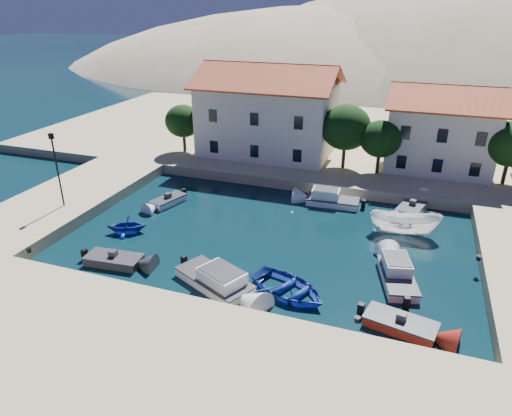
# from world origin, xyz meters

# --- Properties ---
(ground) EXTENTS (400.00, 400.00, 0.00)m
(ground) POSITION_xyz_m (0.00, 0.00, 0.00)
(ground) COLOR black
(ground) RESTS_ON ground
(quay_south) EXTENTS (52.00, 12.00, 1.00)m
(quay_south) POSITION_xyz_m (0.00, -6.00, 0.50)
(quay_south) COLOR tan
(quay_south) RESTS_ON ground
(quay_west) EXTENTS (8.00, 20.00, 1.00)m
(quay_west) POSITION_xyz_m (-19.00, 10.00, 0.50)
(quay_west) COLOR tan
(quay_west) RESTS_ON ground
(quay_north) EXTENTS (80.00, 36.00, 1.00)m
(quay_north) POSITION_xyz_m (2.00, 38.00, 0.50)
(quay_north) COLOR tan
(quay_north) RESTS_ON ground
(hills) EXTENTS (254.00, 176.00, 99.00)m
(hills) POSITION_xyz_m (20.64, 123.62, -23.40)
(hills) COLOR tan
(hills) RESTS_ON ground
(building_left) EXTENTS (14.70, 9.45, 9.70)m
(building_left) POSITION_xyz_m (-6.00, 28.00, 5.94)
(building_left) COLOR white
(building_left) RESTS_ON quay_north
(building_mid) EXTENTS (10.50, 8.40, 8.30)m
(building_mid) POSITION_xyz_m (12.00, 29.00, 5.22)
(building_mid) COLOR white
(building_mid) RESTS_ON quay_north
(trees) EXTENTS (37.30, 5.30, 6.45)m
(trees) POSITION_xyz_m (4.51, 25.46, 4.84)
(trees) COLOR #382314
(trees) RESTS_ON quay_north
(lamppost) EXTENTS (0.35, 0.25, 6.22)m
(lamppost) POSITION_xyz_m (-17.50, 8.00, 4.75)
(lamppost) COLOR black
(lamppost) RESTS_ON quay_west
(bollards) EXTENTS (29.36, 9.56, 0.30)m
(bollards) POSITION_xyz_m (2.80, 3.87, 1.15)
(bollards) COLOR black
(bollards) RESTS_ON ground
(motorboat_grey_sw) EXTENTS (4.07, 2.08, 1.25)m
(motorboat_grey_sw) POSITION_xyz_m (-8.97, 2.84, 0.29)
(motorboat_grey_sw) COLOR #333338
(motorboat_grey_sw) RESTS_ON ground
(cabin_cruiser_south) EXTENTS (5.94, 4.46, 1.60)m
(cabin_cruiser_south) POSITION_xyz_m (-1.32, 2.80, 0.48)
(cabin_cruiser_south) COLOR white
(cabin_cruiser_south) RESTS_ON ground
(rowboat_south) EXTENTS (6.41, 5.64, 1.10)m
(rowboat_south) POSITION_xyz_m (3.40, 3.48, 0.00)
(rowboat_south) COLOR #1B3298
(rowboat_south) RESTS_ON ground
(motorboat_red_se) EXTENTS (4.20, 2.53, 1.25)m
(motorboat_red_se) POSITION_xyz_m (10.24, 2.33, 0.29)
(motorboat_red_se) COLOR maroon
(motorboat_red_se) RESTS_ON ground
(cabin_cruiser_east) EXTENTS (3.07, 5.09, 1.60)m
(cabin_cruiser_east) POSITION_xyz_m (9.77, 7.07, 0.48)
(cabin_cruiser_east) COLOR white
(cabin_cruiser_east) RESTS_ON ground
(boat_east) EXTENTS (5.59, 2.55, 2.09)m
(boat_east) POSITION_xyz_m (9.79, 14.19, 0.00)
(boat_east) COLOR white
(boat_east) RESTS_ON ground
(motorboat_white_ne) EXTENTS (2.86, 4.31, 1.25)m
(motorboat_white_ne) POSITION_xyz_m (10.23, 18.94, 0.29)
(motorboat_white_ne) COLOR white
(motorboat_white_ne) RESTS_ON ground
(rowboat_west) EXTENTS (3.87, 3.67, 1.60)m
(rowboat_west) POSITION_xyz_m (-10.83, 7.20, 0.00)
(rowboat_west) COLOR #1B3298
(rowboat_west) RESTS_ON ground
(motorboat_white_west) EXTENTS (2.42, 3.68, 1.25)m
(motorboat_white_west) POSITION_xyz_m (-10.55, 13.20, 0.30)
(motorboat_white_west) COLOR white
(motorboat_white_west) RESTS_ON ground
(cabin_cruiser_north) EXTENTS (4.70, 2.14, 1.60)m
(cabin_cruiser_north) POSITION_xyz_m (3.44, 17.99, 0.48)
(cabin_cruiser_north) COLOR white
(cabin_cruiser_north) RESTS_ON ground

